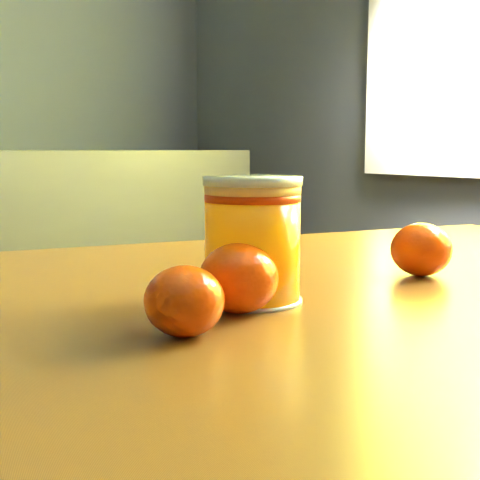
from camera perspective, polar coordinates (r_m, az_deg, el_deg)
table at (r=0.67m, az=6.61°, el=-12.41°), size 1.15×0.90×0.77m
juice_glass at (r=0.58m, az=1.07°, el=-0.04°), size 0.09×0.09×0.11m
orange_front at (r=0.54m, az=-0.11°, el=-3.27°), size 0.08×0.08×0.06m
orange_back at (r=0.72m, az=15.21°, el=-0.78°), size 0.07×0.07×0.06m
orange_extra at (r=0.48m, az=-4.76°, el=-5.21°), size 0.07×0.07×0.05m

